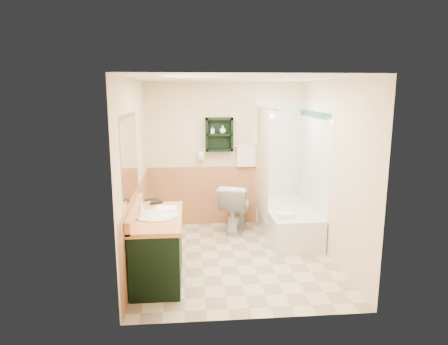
% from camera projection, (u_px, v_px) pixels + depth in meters
% --- Properties ---
extents(floor, '(3.00, 3.00, 0.00)m').
position_uv_depth(floor, '(235.00, 258.00, 5.46)').
color(floor, beige).
rests_on(floor, ground).
extents(back_wall, '(2.60, 0.04, 2.40)m').
position_uv_depth(back_wall, '(225.00, 154.00, 6.71)').
color(back_wall, '#FFF1C7').
rests_on(back_wall, ground).
extents(left_wall, '(0.04, 3.00, 2.40)m').
position_uv_depth(left_wall, '(133.00, 174.00, 5.11)').
color(left_wall, '#FFF1C7').
rests_on(left_wall, ground).
extents(right_wall, '(0.04, 3.00, 2.40)m').
position_uv_depth(right_wall, '(333.00, 170.00, 5.34)').
color(right_wall, '#FFF1C7').
rests_on(right_wall, ground).
extents(ceiling, '(2.60, 3.00, 0.04)m').
position_uv_depth(ceiling, '(236.00, 77.00, 4.98)').
color(ceiling, white).
rests_on(ceiling, back_wall).
extents(wainscot_left, '(2.98, 2.98, 1.00)m').
position_uv_depth(wainscot_left, '(138.00, 226.00, 5.25)').
color(wainscot_left, tan).
rests_on(wainscot_left, left_wall).
extents(wainscot_back, '(2.58, 2.58, 1.00)m').
position_uv_depth(wainscot_back, '(225.00, 195.00, 6.81)').
color(wainscot_back, tan).
rests_on(wainscot_back, back_wall).
extents(mirror_frame, '(1.30, 1.30, 1.00)m').
position_uv_depth(mirror_frame, '(130.00, 158.00, 4.52)').
color(mirror_frame, '#975B31').
rests_on(mirror_frame, left_wall).
extents(mirror_glass, '(1.20, 1.20, 0.90)m').
position_uv_depth(mirror_glass, '(130.00, 158.00, 4.52)').
color(mirror_glass, white).
rests_on(mirror_glass, left_wall).
extents(tile_right, '(1.50, 1.50, 2.10)m').
position_uv_depth(tile_right, '(312.00, 171.00, 6.10)').
color(tile_right, white).
rests_on(tile_right, right_wall).
extents(tile_back, '(0.95, 0.95, 2.10)m').
position_uv_depth(tile_back, '(285.00, 163.00, 6.78)').
color(tile_back, white).
rests_on(tile_back, back_wall).
extents(tile_accent, '(1.50, 1.50, 0.10)m').
position_uv_depth(tile_accent, '(314.00, 115.00, 5.93)').
color(tile_accent, '#154935').
rests_on(tile_accent, right_wall).
extents(wall_shelf, '(0.45, 0.15, 0.55)m').
position_uv_depth(wall_shelf, '(219.00, 134.00, 6.52)').
color(wall_shelf, black).
rests_on(wall_shelf, back_wall).
extents(hair_dryer, '(0.10, 0.24, 0.18)m').
position_uv_depth(hair_dryer, '(201.00, 156.00, 6.59)').
color(hair_dryer, white).
rests_on(hair_dryer, back_wall).
extents(towel_bar, '(0.40, 0.06, 0.40)m').
position_uv_depth(towel_bar, '(246.00, 146.00, 6.64)').
color(towel_bar, white).
rests_on(towel_bar, back_wall).
extents(curtain_rod, '(0.03, 1.60, 0.03)m').
position_uv_depth(curtain_rod, '(265.00, 108.00, 5.84)').
color(curtain_rod, silver).
rests_on(curtain_rod, back_wall).
extents(shower_curtain, '(1.05, 1.05, 1.70)m').
position_uv_depth(shower_curtain, '(262.00, 163.00, 6.18)').
color(shower_curtain, beige).
rests_on(shower_curtain, curtain_rod).
extents(vanity, '(0.59, 1.24, 0.79)m').
position_uv_depth(vanity, '(158.00, 247.00, 4.81)').
color(vanity, black).
rests_on(vanity, ground).
extents(bathtub, '(0.72, 1.50, 0.48)m').
position_uv_depth(bathtub, '(288.00, 222.00, 6.22)').
color(bathtub, silver).
rests_on(bathtub, ground).
extents(toilet, '(0.68, 0.90, 0.78)m').
position_uv_depth(toilet, '(236.00, 208.00, 6.45)').
color(toilet, silver).
rests_on(toilet, ground).
extents(counter_towel, '(0.25, 0.20, 0.04)m').
position_uv_depth(counter_towel, '(166.00, 209.00, 4.94)').
color(counter_towel, white).
rests_on(counter_towel, vanity).
extents(vanity_book, '(0.17, 0.10, 0.24)m').
position_uv_depth(vanity_book, '(147.00, 194.00, 5.25)').
color(vanity_book, black).
rests_on(vanity_book, vanity).
extents(tub_towel, '(0.21, 0.18, 0.07)m').
position_uv_depth(tub_towel, '(285.00, 215.00, 5.66)').
color(tub_towel, white).
rests_on(tub_towel, bathtub).
extents(soap_bottle_a, '(0.09, 0.13, 0.05)m').
position_uv_depth(soap_bottle_a, '(213.00, 132.00, 6.49)').
color(soap_bottle_a, silver).
rests_on(soap_bottle_a, wall_shelf).
extents(soap_bottle_b, '(0.15, 0.16, 0.10)m').
position_uv_depth(soap_bottle_b, '(223.00, 130.00, 6.50)').
color(soap_bottle_b, silver).
rests_on(soap_bottle_b, wall_shelf).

